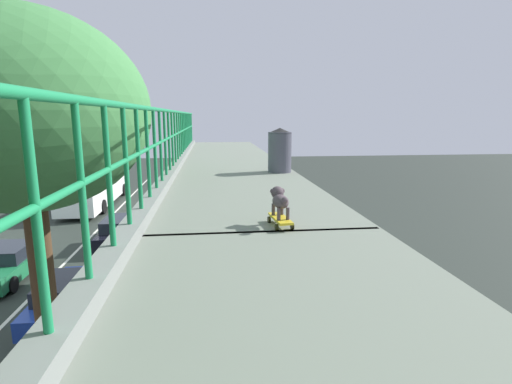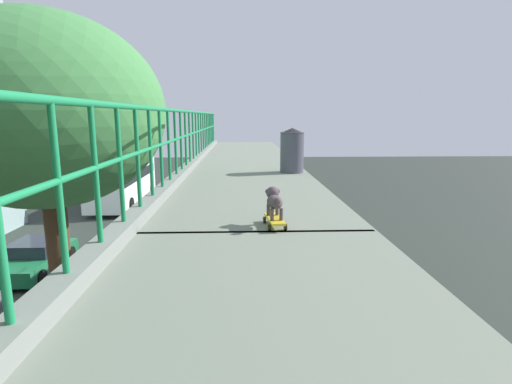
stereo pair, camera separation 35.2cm
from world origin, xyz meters
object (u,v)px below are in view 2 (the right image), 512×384
(city_bus, at_px, (124,180))
(car_blue_fifth, at_px, (93,290))
(car_black_seventh, at_px, (145,228))
(litter_bin, at_px, (292,150))
(toy_skateboard, at_px, (275,220))
(small_dog, at_px, (274,200))
(car_green_sixth, at_px, (36,257))

(city_bus, bearing_deg, car_blue_fifth, -77.29)
(car_black_seventh, distance_m, litter_bin, 14.63)
(car_blue_fifth, bearing_deg, litter_bin, -39.58)
(car_black_seventh, bearing_deg, city_bus, 111.90)
(car_blue_fifth, relative_size, litter_bin, 4.85)
(city_bus, relative_size, toy_skateboard, 21.39)
(car_black_seventh, bearing_deg, car_blue_fifth, -90.35)
(car_blue_fifth, height_order, toy_skateboard, toy_skateboard)
(car_blue_fifth, bearing_deg, toy_skateboard, -58.60)
(car_blue_fifth, relative_size, small_dog, 10.89)
(small_dog, bearing_deg, car_blue_fifth, 121.49)
(car_blue_fifth, relative_size, city_bus, 0.42)
(car_blue_fifth, relative_size, car_green_sixth, 0.98)
(car_black_seventh, relative_size, city_bus, 0.44)
(city_bus, xyz_separation_m, litter_bin, (9.89, -21.77, 4.07))
(car_blue_fifth, xyz_separation_m, car_black_seventh, (0.04, 7.22, 0.08))
(small_dog, height_order, litter_bin, litter_bin)
(car_green_sixth, bearing_deg, city_bus, 90.77)
(toy_skateboard, bearing_deg, car_green_sixth, 126.57)
(car_black_seventh, bearing_deg, car_green_sixth, -132.46)
(small_dog, bearing_deg, car_green_sixth, 126.64)
(car_black_seventh, xyz_separation_m, city_bus, (-3.81, 9.48, 1.06))
(litter_bin, bearing_deg, city_bus, 114.43)
(toy_skateboard, xyz_separation_m, small_dog, (-0.00, 0.03, 0.20))
(car_blue_fifth, height_order, small_dog, small_dog)
(toy_skateboard, height_order, litter_bin, litter_bin)
(city_bus, height_order, small_dog, small_dog)
(litter_bin, bearing_deg, toy_skateboard, -99.78)
(city_bus, bearing_deg, small_dog, -70.20)
(car_blue_fifth, xyz_separation_m, car_green_sixth, (-3.59, 3.26, 0.01))
(car_blue_fifth, relative_size, car_black_seventh, 0.95)
(small_dog, bearing_deg, litter_bin, 80.09)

